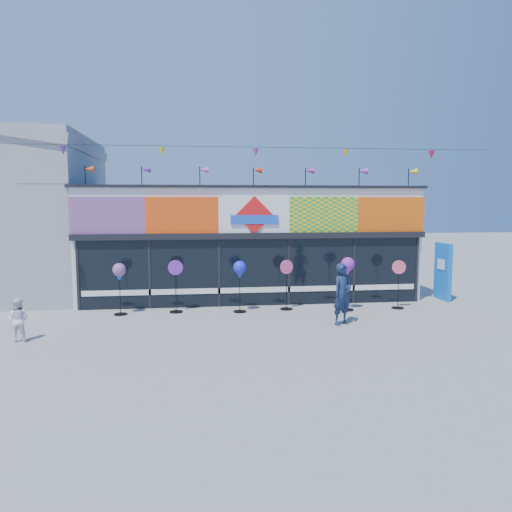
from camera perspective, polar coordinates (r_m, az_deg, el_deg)
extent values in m
plane|color=gray|center=(13.88, 1.52, -8.58)|extent=(80.00, 80.00, 0.00)
cube|color=white|center=(19.43, -1.12, 1.68)|extent=(12.00, 5.00, 4.00)
cube|color=black|center=(17.00, -0.21, -1.87)|extent=(11.60, 0.12, 2.30)
cube|color=black|center=(16.82, -0.20, 2.33)|extent=(12.00, 0.30, 0.20)
cube|color=white|center=(17.06, -0.20, -3.88)|extent=(11.40, 0.10, 0.18)
cube|color=black|center=(19.37, -1.14, 7.73)|extent=(12.20, 5.20, 0.10)
cube|color=black|center=(17.28, -19.68, -2.11)|extent=(0.08, 0.14, 2.30)
cube|color=black|center=(16.93, -12.06, -2.04)|extent=(0.08, 0.14, 2.30)
cube|color=black|center=(16.89, -4.26, -1.94)|extent=(0.08, 0.14, 2.30)
cube|color=black|center=(17.17, 3.77, -1.80)|extent=(0.08, 0.14, 2.30)
cube|color=black|center=(17.75, 11.08, -1.64)|extent=(0.08, 0.14, 2.30)
cube|color=black|center=(18.59, 17.84, -1.47)|extent=(0.08, 0.14, 2.30)
cube|color=red|center=(16.92, -16.62, 4.46)|extent=(2.40, 0.08, 1.20)
cube|color=#FF470D|center=(16.69, -8.44, 4.63)|extent=(2.40, 0.08, 1.20)
cube|color=white|center=(16.81, -0.21, 4.71)|extent=(2.40, 0.08, 1.20)
cube|color=yellow|center=(17.27, 7.75, 4.70)|extent=(2.40, 0.08, 1.20)
cube|color=#EE550C|center=(18.03, 15.17, 4.60)|extent=(2.40, 0.08, 1.20)
cube|color=red|center=(16.75, -0.18, 4.71)|extent=(1.27, 0.06, 1.27)
cube|color=blue|center=(16.74, -0.18, 4.19)|extent=(1.60, 0.05, 0.30)
cube|color=purple|center=(17.08, -14.08, -2.84)|extent=(0.78, 0.03, 0.78)
cube|color=blue|center=(16.94, -10.15, -1.96)|extent=(0.92, 0.03, 0.92)
cube|color=blue|center=(16.87, -6.19, -0.70)|extent=(0.78, 0.03, 0.78)
cube|color=green|center=(16.99, -2.20, -2.17)|extent=(0.92, 0.03, 0.92)
cube|color=#1B91E6|center=(17.11, 1.72, -1.61)|extent=(0.78, 0.03, 0.78)
cube|color=#E64CC5|center=(17.29, 5.58, -0.52)|extent=(0.92, 0.03, 0.92)
cube|color=#2017C7|center=(17.64, 9.29, -1.97)|extent=(0.78, 0.03, 0.78)
cube|color=green|center=(17.99, 12.89, -1.39)|extent=(0.92, 0.03, 0.92)
cylinder|color=black|center=(17.28, -18.94, 8.56)|extent=(0.03, 0.03, 0.70)
cone|color=#E24715|center=(17.27, -18.51, 9.41)|extent=(0.30, 0.22, 0.22)
cylinder|color=black|center=(17.01, -12.93, 8.78)|extent=(0.03, 0.03, 0.70)
cone|color=#5B24A9|center=(17.01, -12.47, 9.64)|extent=(0.30, 0.22, 0.22)
cylinder|color=black|center=(16.93, -6.44, 8.92)|extent=(0.03, 0.03, 0.70)
cone|color=#E04AA8|center=(16.95, -5.97, 9.76)|extent=(0.30, 0.22, 0.22)
cylinder|color=black|center=(17.05, -0.30, 8.94)|extent=(0.03, 0.03, 0.70)
cone|color=red|center=(17.08, 0.17, 9.77)|extent=(0.30, 0.22, 0.22)
cylinder|color=black|center=(17.36, 5.68, 8.86)|extent=(0.03, 0.03, 0.70)
cone|color=purple|center=(17.40, 6.14, 9.67)|extent=(0.30, 0.22, 0.22)
cylinder|color=black|center=(17.87, 11.70, 8.69)|extent=(0.03, 0.03, 0.70)
cone|color=#B329C1|center=(17.93, 12.14, 9.47)|extent=(0.30, 0.22, 0.22)
cylinder|color=black|center=(18.53, 17.03, 8.45)|extent=(0.03, 0.03, 0.70)
cone|color=yellow|center=(18.60, 17.46, 9.20)|extent=(0.30, 0.22, 0.22)
cylinder|color=black|center=(16.48, -0.03, 12.34)|extent=(16.00, 0.01, 0.01)
cone|color=#5F26B1|center=(16.81, -21.19, 11.19)|extent=(0.20, 0.20, 0.28)
cone|color=#D0EA13|center=(16.37, -10.73, 11.64)|extent=(0.20, 0.20, 0.28)
cone|color=purple|center=(16.46, -0.03, 11.72)|extent=(0.20, 0.20, 0.28)
cone|color=#FFAE15|center=(17.09, 10.20, 11.42)|extent=(0.20, 0.20, 0.28)
cone|color=red|center=(18.20, 19.42, 10.85)|extent=(0.20, 0.20, 0.28)
cube|color=blue|center=(19.30, 20.58, -1.66)|extent=(0.17, 1.03, 2.06)
cube|color=white|center=(19.23, 20.39, -0.91)|extent=(0.05, 0.46, 0.36)
cylinder|color=black|center=(16.38, -15.22, -6.44)|extent=(0.42, 0.42, 0.03)
cylinder|color=black|center=(16.25, -15.29, -4.06)|extent=(0.02, 0.02, 1.35)
sphere|color=blue|center=(16.13, -15.36, -1.52)|extent=(0.42, 0.42, 0.42)
cone|color=blue|center=(16.17, -15.34, -2.44)|extent=(0.21, 0.21, 0.19)
cylinder|color=black|center=(16.36, -9.10, -6.31)|extent=(0.43, 0.43, 0.03)
cylinder|color=black|center=(16.22, -9.15, -3.84)|extent=(0.03, 0.03, 1.40)
cylinder|color=purple|center=(16.11, -9.19, -1.31)|extent=(0.48, 0.09, 0.47)
cylinder|color=black|center=(16.20, -1.86, -6.36)|extent=(0.42, 0.42, 0.03)
cylinder|color=black|center=(16.06, -1.87, -3.92)|extent=(0.03, 0.03, 1.37)
sphere|color=#1A27DE|center=(15.94, -1.88, -1.32)|extent=(0.42, 0.42, 0.42)
cone|color=#1A27DE|center=(15.98, -1.88, -2.25)|extent=(0.21, 0.21, 0.19)
cylinder|color=black|center=(16.60, 3.48, -6.06)|extent=(0.42, 0.42, 0.03)
cylinder|color=black|center=(16.46, 3.50, -3.68)|extent=(0.03, 0.03, 1.37)
cylinder|color=#E14B7E|center=(16.36, 3.51, -1.25)|extent=(0.45, 0.20, 0.46)
cylinder|color=black|center=(16.71, 10.33, -6.06)|extent=(0.44, 0.44, 0.03)
cylinder|color=black|center=(16.57, 10.38, -3.57)|extent=(0.03, 0.03, 1.44)
sphere|color=purple|center=(16.46, 10.44, -0.91)|extent=(0.44, 0.44, 0.44)
cone|color=purple|center=(16.50, 10.42, -1.86)|extent=(0.22, 0.22, 0.20)
cylinder|color=black|center=(17.38, 15.88, -5.73)|extent=(0.41, 0.41, 0.03)
cylinder|color=black|center=(17.26, 15.95, -3.50)|extent=(0.02, 0.02, 1.34)
cylinder|color=#EA4E6F|center=(17.15, 16.02, -1.23)|extent=(0.45, 0.11, 0.45)
imported|color=#152443|center=(14.64, 9.84, -4.32)|extent=(0.78, 0.69, 1.78)
imported|color=white|center=(14.17, -25.53, -6.57)|extent=(0.58, 0.38, 1.12)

